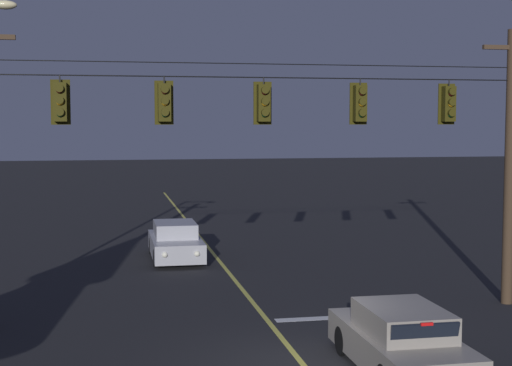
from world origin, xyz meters
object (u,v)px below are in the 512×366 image
at_px(traffic_light_leftmost, 60,102).
at_px(traffic_light_right_inner, 360,103).
at_px(traffic_light_centre, 264,103).
at_px(car_waiting_near_lane, 401,342).
at_px(traffic_light_rightmost, 449,104).
at_px(car_oncoming_lead, 175,242).
at_px(traffic_light_left_inner, 164,102).

bearing_deg(traffic_light_leftmost, traffic_light_right_inner, 0.00).
xyz_separation_m(traffic_light_centre, car_waiting_near_lane, (1.83, -5.06, -4.98)).
height_order(traffic_light_rightmost, car_oncoming_lead, traffic_light_rightmost).
xyz_separation_m(traffic_light_centre, traffic_light_right_inner, (2.63, 0.00, 0.00)).
bearing_deg(car_waiting_near_lane, traffic_light_centre, 109.88).
bearing_deg(traffic_light_rightmost, traffic_light_right_inner, 180.00).
height_order(traffic_light_right_inner, car_oncoming_lead, traffic_light_right_inner).
xyz_separation_m(traffic_light_leftmost, traffic_light_rightmost, (10.31, 0.00, 0.00)).
distance_m(traffic_light_left_inner, traffic_light_centre, 2.57).
bearing_deg(traffic_light_centre, traffic_light_rightmost, 0.00).
height_order(car_waiting_near_lane, car_oncoming_lead, same).
bearing_deg(traffic_light_left_inner, car_waiting_near_lane, -48.97).
bearing_deg(car_oncoming_lead, traffic_light_left_inner, -96.54).
xyz_separation_m(traffic_light_leftmost, traffic_light_left_inner, (2.57, 0.00, 0.00)).
xyz_separation_m(traffic_light_rightmost, car_oncoming_lead, (-6.73, 8.78, -4.98)).
height_order(traffic_light_rightmost, car_waiting_near_lane, traffic_light_rightmost).
xyz_separation_m(traffic_light_leftmost, traffic_light_centre, (5.14, 0.00, 0.00)).
bearing_deg(car_oncoming_lead, car_waiting_near_lane, -76.21).
height_order(traffic_light_left_inner, traffic_light_rightmost, same).
relative_size(traffic_light_left_inner, traffic_light_centre, 1.00).
relative_size(traffic_light_leftmost, car_waiting_near_lane, 0.28).
bearing_deg(traffic_light_left_inner, traffic_light_right_inner, 0.00).
relative_size(traffic_light_right_inner, car_oncoming_lead, 0.28).
bearing_deg(traffic_light_right_inner, traffic_light_centre, 180.00).
bearing_deg(traffic_light_centre, traffic_light_leftmost, 180.00).
bearing_deg(car_waiting_near_lane, traffic_light_rightmost, 56.57).
bearing_deg(traffic_light_left_inner, traffic_light_leftmost, 180.00).
height_order(traffic_light_leftmost, traffic_light_rightmost, same).
xyz_separation_m(traffic_light_leftmost, traffic_light_right_inner, (7.77, 0.00, 0.00)).
distance_m(traffic_light_centre, car_oncoming_lead, 10.21).
bearing_deg(traffic_light_right_inner, traffic_light_left_inner, 180.00).
relative_size(traffic_light_centre, car_oncoming_lead, 0.28).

